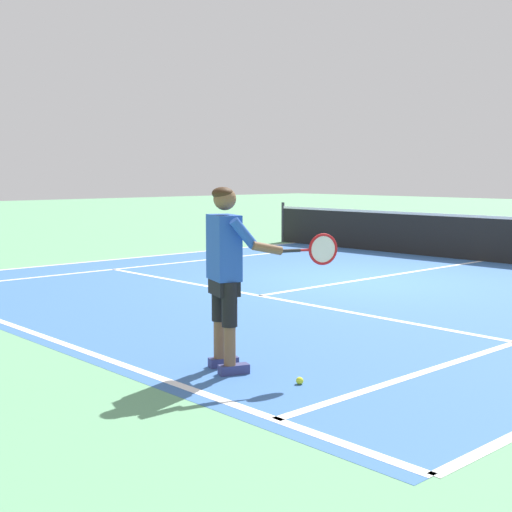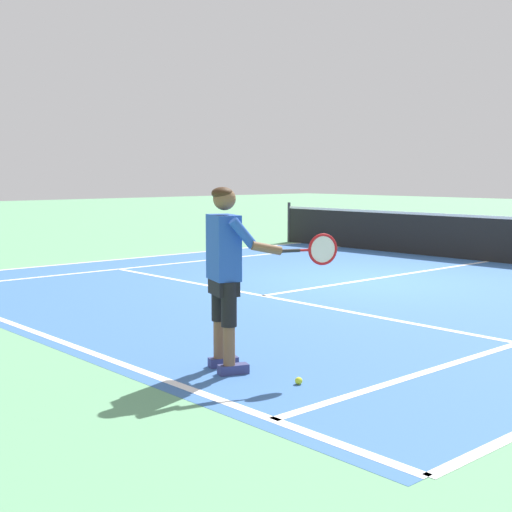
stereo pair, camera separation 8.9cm
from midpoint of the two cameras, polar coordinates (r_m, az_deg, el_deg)
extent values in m
plane|color=#609E70|center=(12.51, 7.74, -1.96)|extent=(80.00, 80.00, 0.00)
cube|color=#3866A8|center=(11.83, 4.91, -2.40)|extent=(10.98, 10.46, 0.00)
cube|color=white|center=(8.85, -17.76, -5.71)|extent=(10.98, 0.10, 0.01)
cube|color=white|center=(10.87, 0.03, -3.16)|extent=(8.23, 0.10, 0.01)
cube|color=white|center=(13.22, 10.27, -1.53)|extent=(0.10, 6.40, 0.01)
cube|color=white|center=(14.89, -6.86, -0.58)|extent=(0.10, 10.06, 0.01)
cube|color=white|center=(16.01, -9.74, -0.13)|extent=(0.10, 10.06, 0.01)
cylinder|color=#333338|center=(19.47, 2.01, 2.70)|extent=(0.08, 0.08, 1.07)
cube|color=black|center=(15.83, 17.31, 1.23)|extent=(11.84, 0.02, 0.91)
cube|color=white|center=(15.80, 17.37, 2.99)|extent=(11.84, 0.03, 0.06)
cube|color=navy|center=(6.95, -2.96, -8.38)|extent=(0.20, 0.30, 0.09)
cube|color=navy|center=(6.69, -2.15, -8.96)|extent=(0.20, 0.30, 0.09)
cylinder|color=brown|center=(6.88, -3.29, -6.60)|extent=(0.11, 0.11, 0.36)
cylinder|color=black|center=(6.80, -3.31, -3.44)|extent=(0.14, 0.14, 0.41)
cylinder|color=brown|center=(6.62, -2.49, -7.12)|extent=(0.11, 0.11, 0.36)
cylinder|color=black|center=(6.54, -2.50, -3.84)|extent=(0.14, 0.14, 0.41)
cube|color=black|center=(6.64, -2.92, -2.24)|extent=(0.39, 0.31, 0.20)
cube|color=#234CAD|center=(6.60, -2.94, 0.68)|extent=(0.43, 0.34, 0.60)
cylinder|color=brown|center=(6.83, -3.61, 0.45)|extent=(0.09, 0.09, 0.62)
cylinder|color=#234CAD|center=(6.37, -1.39, 1.83)|extent=(0.18, 0.28, 0.29)
cylinder|color=brown|center=(6.43, 0.49, 0.62)|extent=(0.18, 0.30, 0.14)
sphere|color=brown|center=(6.58, -2.88, 4.55)|extent=(0.21, 0.21, 0.21)
ellipsoid|color=#382314|center=(6.57, -3.05, 4.98)|extent=(0.26, 0.26, 0.12)
cylinder|color=#232326|center=(6.50, 2.33, 0.42)|extent=(0.10, 0.20, 0.03)
cylinder|color=red|center=(6.57, 3.52, 0.47)|extent=(0.06, 0.10, 0.02)
torus|color=red|center=(6.65, 4.95, 0.53)|extent=(0.13, 0.29, 0.30)
cylinder|color=silver|center=(6.65, 4.95, 0.53)|extent=(0.09, 0.24, 0.25)
sphere|color=#CCE02D|center=(6.39, 3.08, -9.83)|extent=(0.07, 0.07, 0.07)
camera|label=1|loc=(0.04, -90.37, -0.04)|focal=50.53mm
camera|label=2|loc=(0.04, 89.63, 0.04)|focal=50.53mm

